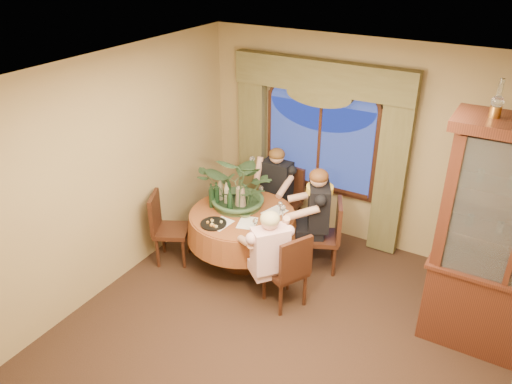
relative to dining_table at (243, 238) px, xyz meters
The scene contains 33 objects.
floor 1.62m from the dining_table, 47.47° to the right, with size 5.00×5.00×0.00m, color black.
wall_back 1.99m from the dining_table, 51.43° to the left, with size 4.50×4.50×0.00m, color #8F794F.
ceiling 2.89m from the dining_table, 47.47° to the right, with size 5.00×5.00×0.00m, color white.
window 1.64m from the dining_table, 69.79° to the left, with size 1.62×0.10×1.32m, color navy, non-canonical shape.
arched_transom 2.18m from the dining_table, 69.79° to the left, with size 1.60×0.06×0.44m, color navy, non-canonical shape.
drapery_left 1.56m from the dining_table, 114.84° to the left, with size 0.38×0.14×2.32m, color #4D4927.
drapery_right 2.09m from the dining_table, 39.13° to the left, with size 0.38×0.14×2.32m, color #4D4927.
swag_valance 2.29m from the dining_table, 68.55° to the left, with size 2.45×0.16×0.42m, color #4D4927, non-canonical shape.
dining_table is the anchor object (origin of this frame).
oil_lamp_left 3.44m from the dining_table, ahead, with size 0.11×0.11×0.34m, color #A5722D, non-canonical shape.
chair_right 0.96m from the dining_table, 27.93° to the right, with size 0.42×0.42×0.96m, color black.
chair_back_right 1.02m from the dining_table, 23.69° to the left, with size 0.42×0.42×0.96m, color black.
chair_back 0.96m from the dining_table, 83.89° to the left, with size 0.42×0.42×0.96m, color black.
chair_front_left 0.93m from the dining_table, 153.27° to the right, with size 0.42×0.42×0.96m, color black.
person_pink 0.99m from the dining_table, 39.73° to the right, with size 0.45×0.42×1.27m, color beige, non-canonical shape.
person_back 0.96m from the dining_table, 89.66° to the left, with size 0.47×0.43×1.31m, color black, non-canonical shape.
person_scarf 1.01m from the dining_table, 26.67° to the left, with size 0.50×0.45×1.38m, color black, non-canonical shape.
stoneware_vase 0.54m from the dining_table, 129.35° to the left, with size 0.15×0.15×0.27m, color #8E755F, non-canonical shape.
centerpiece_plant 1.04m from the dining_table, 122.96° to the left, with size 1.04×1.15×0.90m, color #314E2F.
olive_bowl 0.41m from the dining_table, 36.57° to the right, with size 0.15×0.15×0.05m, color #4C5C31.
cheese_platter 0.59m from the dining_table, 110.07° to the right, with size 0.32×0.32×0.02m, color black.
wine_bottle_0 0.69m from the dining_table, behind, with size 0.07×0.07×0.33m, color black.
wine_bottle_1 0.68m from the dining_table, 164.90° to the left, with size 0.07×0.07×0.33m, color tan.
wine_bottle_2 0.66m from the dining_table, 149.47° to the left, with size 0.07×0.07×0.33m, color black.
wine_bottle_3 0.67m from the dining_table, behind, with size 0.07×0.07×0.33m, color black.
wine_bottle_4 0.61m from the dining_table, 167.20° to the left, with size 0.07×0.07×0.33m, color tan.
wine_bottle_5 0.56m from the dining_table, 146.04° to the right, with size 0.07×0.07×0.33m, color black.
tasting_paper_0 0.46m from the dining_table, 45.00° to the right, with size 0.21×0.30×0.00m, color white.
tasting_paper_1 0.56m from the dining_table, 32.34° to the left, with size 0.21×0.30×0.00m, color white.
tasting_paper_2 0.53m from the dining_table, 103.58° to the right, with size 0.21×0.30×0.00m, color white.
wine_glass_person_pink 0.66m from the dining_table, 39.73° to the right, with size 0.07×0.07×0.18m, color silver, non-canonical shape.
wine_glass_person_back 0.66m from the dining_table, 89.66° to the left, with size 0.07×0.07×0.18m, color silver, non-canonical shape.
wine_glass_person_scarf 0.66m from the dining_table, 26.67° to the left, with size 0.07×0.07×0.18m, color silver, non-canonical shape.
Camera 1 is at (1.82, -3.47, 3.89)m, focal length 35.00 mm.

